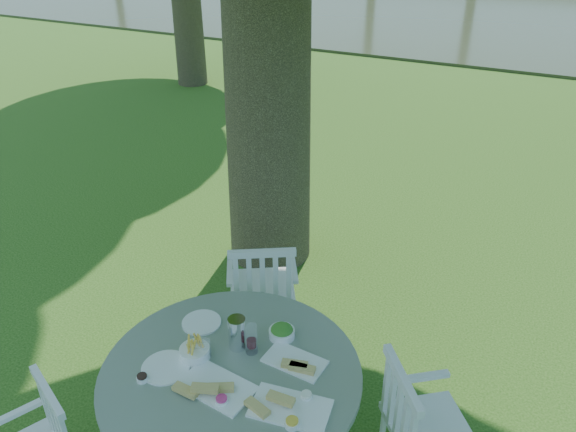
% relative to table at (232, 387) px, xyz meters
% --- Properties ---
extents(ground, '(140.00, 140.00, 0.00)m').
position_rel_table_xyz_m(ground, '(-0.41, 1.38, -0.61)').
color(ground, '#1C400D').
rests_on(ground, ground).
extents(table, '(1.50, 1.50, 0.74)m').
position_rel_table_xyz_m(table, '(0.00, 0.00, 0.00)').
color(table, black).
rests_on(table, ground).
extents(chair_ne, '(0.65, 0.65, 0.95)m').
position_rel_table_xyz_m(chair_ne, '(1.02, 0.24, -0.05)').
color(chair_ne, silver).
rests_on(chair_ne, ground).
extents(chair_nw, '(0.64, 0.63, 0.95)m').
position_rel_table_xyz_m(chair_nw, '(-0.33, 0.99, -0.05)').
color(chair_nw, silver).
rests_on(chair_nw, ground).
extents(tableware, '(1.16, 0.78, 0.21)m').
position_rel_table_xyz_m(tableware, '(-0.01, 0.07, 0.17)').
color(tableware, white).
rests_on(tableware, table).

